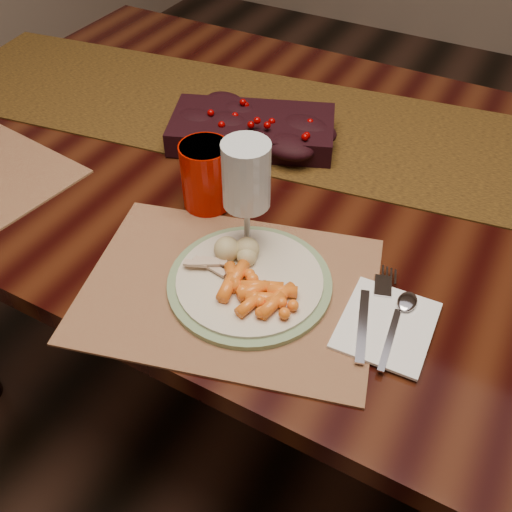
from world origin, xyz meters
The scene contains 14 objects.
floor centered at (0.00, 0.00, 0.00)m, with size 5.00×5.00×0.00m, color black.
dining_table centered at (0.00, 0.00, 0.38)m, with size 1.80×1.00×0.75m, color black.
table_runner centered at (-0.05, 0.15, 0.75)m, with size 1.89×0.39×0.00m, color #50350E.
centerpiece centered at (-0.22, 0.04, 0.79)m, with size 0.32×0.17×0.06m, color black, non-canonical shape.
placemat_main centered at (-0.05, -0.33, 0.75)m, with size 0.44×0.32×0.00m, color brown.
dinner_plate centered at (-0.03, -0.32, 0.76)m, with size 0.25×0.25×0.01m, color beige.
baby_carrots centered at (0.00, -0.33, 0.78)m, with size 0.10×0.08×0.02m, color orange, non-canonical shape.
mashed_potatoes centered at (-0.06, -0.27, 0.79)m, with size 0.08×0.07×0.05m, color tan, non-canonical shape.
turkey_shreds centered at (-0.10, -0.33, 0.78)m, with size 0.07×0.06×0.01m, color #B99A8E, non-canonical shape.
napkin centered at (0.18, -0.29, 0.76)m, with size 0.13×0.15×0.01m, color white.
fork centered at (0.15, -0.29, 0.76)m, with size 0.03×0.17×0.00m, color silver, non-canonical shape.
spoon centered at (0.20, -0.29, 0.76)m, with size 0.03×0.14×0.00m, color white, non-canonical shape.
red_cup centered at (-0.19, -0.18, 0.81)m, with size 0.09×0.09×0.12m, color #A30D00.
wine_glass centered at (-0.07, -0.25, 0.85)m, with size 0.07×0.07×0.20m, color silver, non-canonical shape.
Camera 1 is at (0.27, -0.83, 1.39)m, focal length 40.00 mm.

